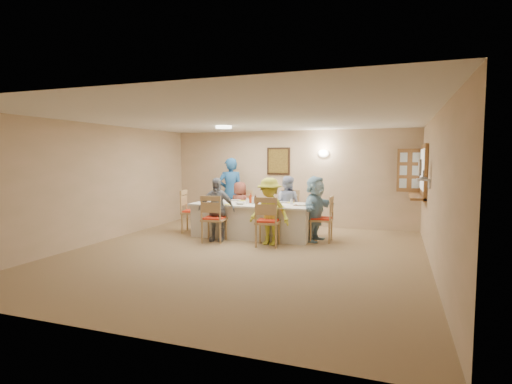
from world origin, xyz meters
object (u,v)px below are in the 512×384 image
(chair_left_end, at_px, (193,211))
(chair_right_end, at_px, (321,219))
(caregiver, at_px, (231,192))
(desk_fan, at_px, (422,171))
(chair_front_right, at_px, (268,221))
(serving_hatch, at_px, (424,172))
(chair_back_left, at_px, (242,210))
(diner_back_left, at_px, (240,206))
(diner_back_right, at_px, (287,205))
(dining_table, at_px, (253,220))
(diner_front_right, at_px, (270,211))
(chair_front_left, at_px, (214,218))
(diner_front_left, at_px, (216,209))
(condiment_ketchup, at_px, (251,198))
(chair_back_right, at_px, (288,211))
(diner_right_end, at_px, (315,209))

(chair_left_end, xyz_separation_m, chair_right_end, (3.10, 0.00, -0.02))
(chair_left_end, relative_size, caregiver, 0.57)
(desk_fan, bearing_deg, chair_left_end, 172.59)
(chair_front_right, distance_m, chair_right_end, 1.24)
(serving_hatch, distance_m, chair_back_left, 4.30)
(diner_back_left, relative_size, diner_back_right, 0.88)
(dining_table, bearing_deg, chair_front_right, -53.13)
(chair_front_right, bearing_deg, diner_front_right, -97.47)
(dining_table, bearing_deg, chair_front_left, -126.87)
(diner_back_left, xyz_separation_m, diner_front_left, (0.00, -1.36, 0.08))
(diner_front_left, bearing_deg, chair_right_end, 7.08)
(chair_right_end, bearing_deg, chair_back_left, -111.98)
(condiment_ketchup, bearing_deg, chair_right_end, -1.56)
(dining_table, xyz_separation_m, chair_back_left, (-0.60, 0.80, 0.11))
(chair_front_right, bearing_deg, serving_hatch, -160.81)
(chair_left_end, height_order, condiment_ketchup, chair_left_end)
(desk_fan, distance_m, diner_front_left, 4.16)
(chair_back_right, relative_size, diner_back_right, 0.75)
(chair_left_end, height_order, chair_right_end, chair_left_end)
(diner_front_left, xyz_separation_m, caregiver, (-0.45, 1.83, 0.21))
(diner_right_end, bearing_deg, diner_front_left, 120.17)
(chair_front_right, height_order, diner_front_left, diner_front_left)
(chair_back_left, bearing_deg, diner_back_left, -90.51)
(chair_right_end, height_order, diner_right_end, diner_right_end)
(chair_left_end, bearing_deg, diner_right_end, -101.42)
(chair_right_end, xyz_separation_m, caregiver, (-2.60, 1.15, 0.40))
(desk_fan, xyz_separation_m, dining_table, (-3.47, 0.65, -1.17))
(chair_front_right, xyz_separation_m, diner_back_right, (0.00, 1.48, 0.17))
(diner_front_right, height_order, condiment_ketchup, diner_front_right)
(diner_back_right, height_order, diner_front_left, diner_front_left)
(chair_back_right, height_order, diner_front_left, diner_front_left)
(diner_back_right, bearing_deg, chair_right_end, 150.13)
(diner_right_end, distance_m, condiment_ketchup, 1.51)
(dining_table, distance_m, condiment_ketchup, 0.50)
(condiment_ketchup, bearing_deg, diner_front_right, -46.79)
(serving_hatch, bearing_deg, chair_right_end, -161.06)
(chair_front_right, relative_size, diner_right_end, 0.73)
(serving_hatch, height_order, chair_back_left, serving_hatch)
(chair_left_end, distance_m, caregiver, 1.31)
(chair_front_right, relative_size, condiment_ketchup, 4.41)
(chair_right_end, distance_m, diner_back_left, 2.26)
(serving_hatch, height_order, diner_front_right, serving_hatch)
(desk_fan, relative_size, diner_front_left, 0.22)
(chair_back_right, distance_m, condiment_ketchup, 1.08)
(chair_right_end, xyz_separation_m, condiment_ketchup, (-1.63, 0.04, 0.38))
(diner_back_left, relative_size, condiment_ketchup, 5.17)
(desk_fan, relative_size, chair_front_left, 0.30)
(desk_fan, xyz_separation_m, diner_back_left, (-4.07, 1.33, -0.95))
(chair_back_right, bearing_deg, chair_front_left, -125.13)
(condiment_ketchup, bearing_deg, diner_front_left, -125.65)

